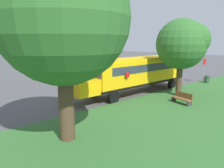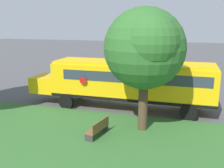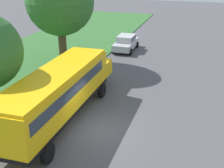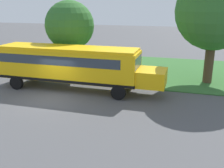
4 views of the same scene
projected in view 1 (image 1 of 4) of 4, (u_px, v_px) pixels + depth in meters
The scene contains 8 objects.
ground_plane at pixel (120, 87), 22.25m from camera, with size 120.00×120.00×0.00m, color #4C4C4F.
grass_verge at pixel (221, 109), 14.97m from camera, with size 12.00×80.00×0.08m, color #33662D.
school_bus at pixel (136, 72), 19.67m from camera, with size 2.84×12.42×3.16m.
oak_tree_beside_bus at pixel (184, 43), 17.70m from camera, with size 4.20×4.11×6.45m.
oak_tree_roadside_mid at pixel (63, 18), 9.33m from camera, with size 5.85×5.85×8.54m.
stop_sign at pixel (204, 68), 24.19m from camera, with size 0.08×0.68×2.74m.
park_bench at pixel (182, 98), 16.13m from camera, with size 1.67×0.80×0.92m.
trash_bin at pixel (207, 79), 24.22m from camera, with size 0.56×0.56×0.90m, color #2D4C33.
Camera 1 is at (-15.61, 15.19, 4.63)m, focal length 35.00 mm.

